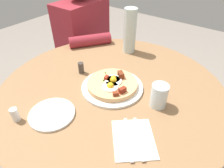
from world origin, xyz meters
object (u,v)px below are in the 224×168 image
Objects in this scene: pizza_plate at (112,87)px; water_glass at (159,96)px; pepper_shaker at (80,68)px; breakfast_pizza at (112,84)px; water_bottle at (130,31)px; salt_shaker at (15,115)px; knife at (128,138)px; dining_table at (112,113)px; fork at (139,138)px; person_seated at (85,56)px; bread_plate at (52,114)px.

water_glass reaches higher than pizza_plate.
pepper_shaker is (0.00, 0.20, 0.02)m from pizza_plate.
water_bottle reaches higher than breakfast_pizza.
salt_shaker is 0.38m from pepper_shaker.
knife is at bearing -132.07° from breakfast_pizza.
dining_table is at bearing -88.58° from pepper_shaker.
water_bottle is at bearing 20.71° from dining_table.
water_glass is (0.22, -0.00, 0.04)m from knife.
water_glass reaches higher than fork.
person_seated reaches higher than water_glass.
bread_plate is 0.43m from water_glass.
breakfast_pizza reaches higher than pizza_plate.
breakfast_pizza reaches higher than bread_plate.
breakfast_pizza is at bearing -17.84° from bread_plate.
breakfast_pizza reaches higher than dining_table.
water_bottle is 4.50× the size of salt_shaker.
person_seated is at bearing 79.80° from water_bottle.
water_glass is 1.80× the size of salt_shaker.
pizza_plate is 0.20m from pepper_shaker.
bread_plate reaches higher than fork.
dining_table is at bearing -23.61° from salt_shaker.
bread_plate is 3.19× the size of salt_shaker.
pepper_shaker is (-0.34, 0.07, -0.10)m from water_bottle.
pepper_shaker is at bearing 89.57° from pizza_plate.
knife is (0.08, -0.30, 0.00)m from bread_plate.
person_seated is at bearing 54.61° from breakfast_pizza.
pepper_shaker is at bearing 169.21° from water_bottle.
water_bottle reaches higher than knife.
knife is at bearing -115.06° from pepper_shaker.
pepper_shaker reaches higher than dining_table.
water_bottle reaches higher than salt_shaker.
water_glass reaches higher than knife.
fork is at bearing -111.09° from pepper_shaker.
water_bottle reaches higher than fork.
salt_shaker is at bearing 176.96° from water_bottle.
fork is 3.14× the size of pepper_shaker.
pizza_plate is at bearing -158.50° from water_bottle.
water_glass is at bearing -41.12° from knife.
pizza_plate is 0.29m from knife.
dining_table is 0.73m from person_seated.
bread_plate is 1.77× the size of water_glass.
water_bottle is at bearing -7.72° from knife.
person_seated reaches higher than knife.
knife reaches higher than dining_table.
fork is (-0.17, -0.24, 0.00)m from pizza_plate.
bread_plate is 0.99× the size of knife.
fork is 1.00× the size of knife.
breakfast_pizza reaches higher than fork.
water_glass reaches higher than salt_shaker.
person_seated is 4.50× the size of water_bottle.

